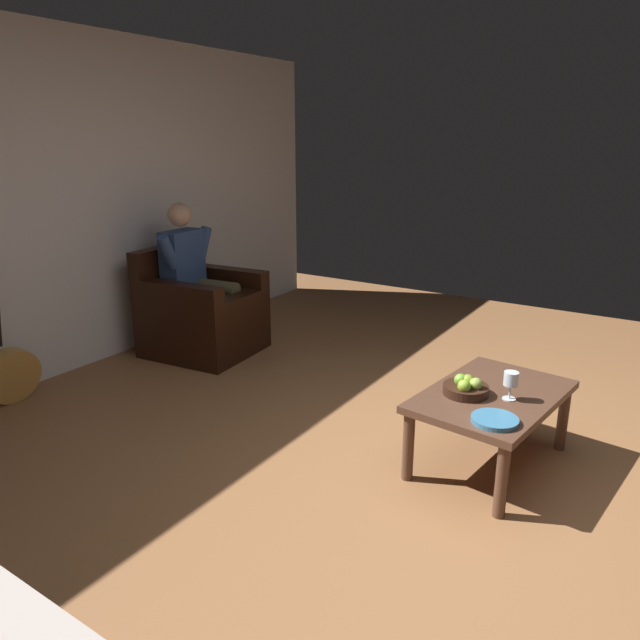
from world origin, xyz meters
TOP-DOWN VIEW (x-y plane):
  - ground_plane at (0.00, 0.00)m, footprint 7.60×7.60m
  - wall_back at (0.00, -3.19)m, footprint 6.16×0.06m
  - armchair at (-0.87, -2.61)m, footprint 0.85×0.89m
  - person_seated at (-0.87, -2.63)m, footprint 0.64×0.62m
  - coffee_table at (-0.36, -0.01)m, footprint 1.01×0.73m
  - guitar at (0.58, -2.99)m, footprint 0.38×0.23m
  - wine_glass_near at (-0.33, 0.09)m, footprint 0.08×0.08m
  - fruit_bowl at (-0.27, -0.12)m, footprint 0.24×0.24m
  - decorative_dish at (-0.03, 0.10)m, footprint 0.23×0.23m

SIDE VIEW (x-z plane):
  - ground_plane at x=0.00m, z-range 0.00..0.00m
  - guitar at x=0.58m, z-range -0.28..0.74m
  - armchair at x=-0.87m, z-range -0.11..0.76m
  - coffee_table at x=-0.36m, z-range 0.15..0.57m
  - decorative_dish at x=-0.03m, z-range 0.42..0.45m
  - fruit_bowl at x=-0.27m, z-range 0.41..0.52m
  - wine_glass_near at x=-0.33m, z-range 0.45..0.61m
  - person_seated at x=-0.87m, z-range 0.05..1.28m
  - wall_back at x=0.00m, z-range 0.00..2.51m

